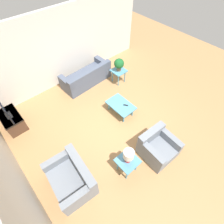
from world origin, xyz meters
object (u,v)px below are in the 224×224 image
object	(u,v)px
sofa	(87,77)
television	(4,109)
armchair	(157,147)
loveseat	(72,178)
coffee_table	(121,106)
table_lamp	(129,155)
tv_stand_chest	(12,120)
potted_plant	(119,64)
side_table_plant	(119,72)
side_table_lamp	(127,162)

from	to	relation	value
sofa	television	bearing A→B (deg)	-0.15
armchair	loveseat	distance (m)	2.42
coffee_table	table_lamp	bearing A→B (deg)	141.31
tv_stand_chest	potted_plant	xyz separation A→B (m)	(-0.64, -4.02, 0.57)
loveseat	television	xyz separation A→B (m)	(2.81, 0.42, 0.51)
coffee_table	tv_stand_chest	distance (m)	3.50
armchair	coffee_table	bearing A→B (deg)	84.49
coffee_table	sofa	bearing A→B (deg)	-1.81
side_table_plant	potted_plant	world-z (taller)	potted_plant
coffee_table	potted_plant	distance (m)	1.70
table_lamp	sofa	bearing A→B (deg)	-20.40
coffee_table	table_lamp	distance (m)	2.10
table_lamp	tv_stand_chest	bearing A→B (deg)	25.95
loveseat	tv_stand_chest	world-z (taller)	loveseat
coffee_table	side_table_plant	size ratio (longest dim) A/B	1.70
side_table_lamp	tv_stand_chest	distance (m)	3.86
side_table_plant	television	bearing A→B (deg)	81.01
potted_plant	table_lamp	bearing A→B (deg)	140.53
tv_stand_chest	television	bearing A→B (deg)	90.00
side_table_plant	television	xyz separation A→B (m)	(0.64, 4.02, 0.35)
coffee_table	side_table_lamp	world-z (taller)	side_table_lamp
coffee_table	side_table_lamp	distance (m)	2.04
sofa	television	distance (m)	3.08
loveseat	side_table_lamp	world-z (taller)	loveseat
loveseat	tv_stand_chest	size ratio (longest dim) A/B	1.42
side_table_lamp	television	size ratio (longest dim) A/B	0.60
loveseat	television	distance (m)	2.88
side_table_plant	potted_plant	distance (m)	0.38
side_table_lamp	television	distance (m)	3.87
coffee_table	tv_stand_chest	world-z (taller)	tv_stand_chest
armchair	side_table_plant	distance (m)	3.31
sofa	loveseat	bearing A→B (deg)	45.74
armchair	side_table_lamp	bearing A→B (deg)	172.16
loveseat	sofa	bearing A→B (deg)	144.00
armchair	tv_stand_chest	xyz separation A→B (m)	(3.66, 2.68, -0.04)
armchair	loveseat	world-z (taller)	same
sofa	tv_stand_chest	world-z (taller)	sofa
potted_plant	coffee_table	bearing A→B (deg)	139.55
coffee_table	television	xyz separation A→B (m)	(1.87, 2.97, 0.47)
loveseat	tv_stand_chest	distance (m)	2.84
side_table_plant	side_table_lamp	world-z (taller)	same
coffee_table	table_lamp	xyz separation A→B (m)	(-1.59, 1.27, 0.51)
side_table_lamp	table_lamp	distance (m)	0.39
sofa	loveseat	xyz separation A→B (m)	(-2.94, 2.61, 0.02)
loveseat	potted_plant	world-z (taller)	potted_plant
side_table_lamp	tv_stand_chest	bearing A→B (deg)	25.95
armchair	side_table_plant	size ratio (longest dim) A/B	1.70
armchair	television	xyz separation A→B (m)	(3.66, 2.68, 0.50)
sofa	coffee_table	distance (m)	2.01
side_table_plant	television	size ratio (longest dim) A/B	0.60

